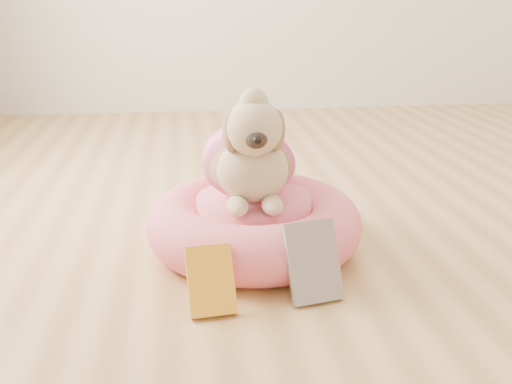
{
  "coord_description": "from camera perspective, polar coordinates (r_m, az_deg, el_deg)",
  "views": [
    {
      "loc": [
        -0.64,
        -1.92,
        0.82
      ],
      "look_at": [
        -0.42,
        -0.21,
        0.22
      ],
      "focal_mm": 40.0,
      "sensor_mm": 36.0,
      "label": 1
    }
  ],
  "objects": [
    {
      "name": "floor",
      "position": [
        2.18,
        10.27,
        -3.08
      ],
      "size": [
        4.5,
        4.5,
        0.0
      ],
      "primitive_type": "plane",
      "color": "#B2854A",
      "rests_on": "ground"
    },
    {
      "name": "pet_bed",
      "position": [
        1.91,
        -0.19,
        -3.15
      ],
      "size": [
        0.72,
        0.72,
        0.18
      ],
      "color": "#FC627F",
      "rests_on": "floor"
    },
    {
      "name": "dog",
      "position": [
        1.83,
        -0.65,
        5.35
      ],
      "size": [
        0.38,
        0.54,
        0.38
      ],
      "primitive_type": null,
      "rotation": [
        0.0,
        0.0,
        -0.03
      ],
      "color": "brown",
      "rests_on": "pet_bed"
    },
    {
      "name": "book_yellow",
      "position": [
        1.56,
        -4.55,
        -8.82
      ],
      "size": [
        0.14,
        0.14,
        0.17
      ],
      "primitive_type": "cube",
      "rotation": [
        -0.57,
        0.0,
        0.1
      ],
      "color": "yellow",
      "rests_on": "floor"
    },
    {
      "name": "book_white",
      "position": [
        1.62,
        5.73,
        -6.96
      ],
      "size": [
        0.17,
        0.15,
        0.21
      ],
      "primitive_type": "cube",
      "rotation": [
        -0.47,
        0.0,
        0.19
      ],
      "color": "white",
      "rests_on": "floor"
    }
  ]
}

